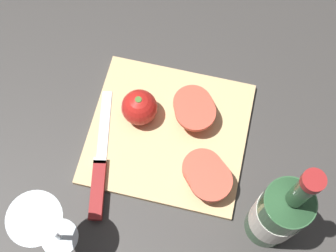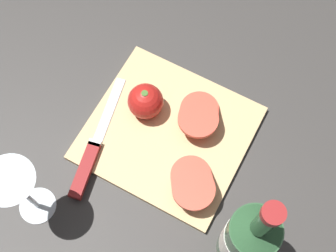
# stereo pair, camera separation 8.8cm
# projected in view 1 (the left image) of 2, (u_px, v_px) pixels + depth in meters

# --- Properties ---
(ground_plane) EXTENTS (3.00, 3.00, 0.00)m
(ground_plane) POSITION_uv_depth(u_px,v_px,m) (198.00, 148.00, 0.91)
(ground_plane) COLOR #383533
(cutting_board) EXTENTS (0.30, 0.28, 0.01)m
(cutting_board) POSITION_uv_depth(u_px,v_px,m) (168.00, 133.00, 0.92)
(cutting_board) COLOR tan
(cutting_board) RESTS_ON ground_plane
(wine_bottle) EXTENTS (0.08, 0.08, 0.31)m
(wine_bottle) POSITION_uv_depth(u_px,v_px,m) (279.00, 214.00, 0.76)
(wine_bottle) COLOR #2D5633
(wine_bottle) RESTS_ON ground_plane
(wine_glass) EXTENTS (0.08, 0.08, 0.18)m
(wine_glass) POSITION_uv_depth(u_px,v_px,m) (43.00, 225.00, 0.73)
(wine_glass) COLOR silver
(wine_glass) RESTS_ON ground_plane
(whole_tomato) EXTENTS (0.07, 0.07, 0.07)m
(whole_tomato) POSITION_uv_depth(u_px,v_px,m) (139.00, 107.00, 0.89)
(whole_tomato) COLOR red
(whole_tomato) RESTS_ON cutting_board
(knife) EXTENTS (0.07, 0.26, 0.01)m
(knife) POSITION_uv_depth(u_px,v_px,m) (99.00, 179.00, 0.87)
(knife) COLOR silver
(knife) RESTS_ON cutting_board
(tomato_slice_stack_near) EXTENTS (0.09, 0.11, 0.05)m
(tomato_slice_stack_near) POSITION_uv_depth(u_px,v_px,m) (194.00, 107.00, 0.91)
(tomato_slice_stack_near) COLOR #DB4C38
(tomato_slice_stack_near) RESTS_ON cutting_board
(tomato_slice_stack_far) EXTENTS (0.10, 0.11, 0.05)m
(tomato_slice_stack_far) POSITION_uv_depth(u_px,v_px,m) (207.00, 174.00, 0.86)
(tomato_slice_stack_far) COLOR #DB4C38
(tomato_slice_stack_far) RESTS_ON cutting_board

